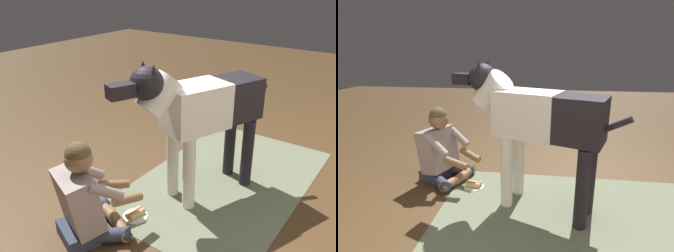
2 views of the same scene
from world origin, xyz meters
The scene contains 5 objects.
ground_plane centered at (0.00, 0.00, 0.00)m, with size 14.26×14.26×0.00m, color #4B341C.
area_rug centered at (-0.29, 0.30, 0.00)m, with size 2.38×1.44×0.01m, color #676F55.
person_sitting_on_floor centered at (1.08, -0.20, 0.34)m, with size 0.71×0.61×0.82m.
large_dog centered at (0.06, 0.19, 0.84)m, with size 1.55×0.72×1.32m.
hot_dog_on_plate centered at (0.69, -0.05, 0.03)m, with size 0.21×0.21×0.06m.
Camera 2 is at (-0.00, 2.46, 1.43)m, focal length 28.88 mm.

